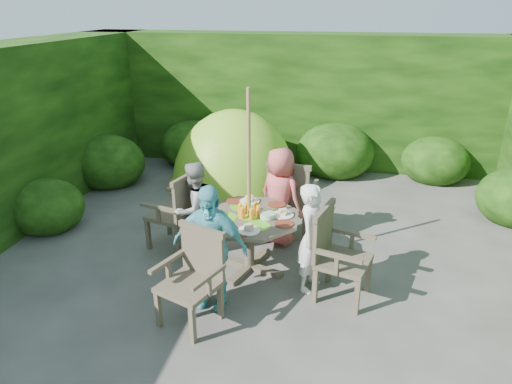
% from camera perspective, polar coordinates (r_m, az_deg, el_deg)
% --- Properties ---
extents(ground, '(60.00, 60.00, 0.00)m').
position_cam_1_polar(ground, '(5.90, 2.33, -8.17)').
color(ground, '#43413C').
rests_on(ground, ground).
extents(hedge_enclosure, '(9.00, 9.00, 2.50)m').
position_cam_1_polar(hedge_enclosure, '(6.64, 4.39, 7.07)').
color(hedge_enclosure, black).
rests_on(hedge_enclosure, ground).
extents(patio_table, '(1.55, 1.55, 0.85)m').
position_cam_1_polar(patio_table, '(5.39, -0.81, -4.06)').
color(patio_table, '#40372A').
rests_on(patio_table, ground).
extents(parasol_pole, '(0.06, 0.06, 2.20)m').
position_cam_1_polar(parasol_pole, '(5.18, -0.89, 0.89)').
color(parasol_pole, olive).
rests_on(parasol_pole, ground).
extents(garden_chair_right, '(0.67, 0.71, 0.99)m').
position_cam_1_polar(garden_chair_right, '(5.02, 10.03, -7.51)').
color(garden_chair_right, '#40372A').
rests_on(garden_chair_right, ground).
extents(garden_chair_left, '(0.66, 0.71, 1.00)m').
position_cam_1_polar(garden_chair_left, '(6.00, -9.84, -2.23)').
color(garden_chair_left, '#40372A').
rests_on(garden_chair_left, ground).
extents(garden_chair_back, '(0.69, 0.63, 1.05)m').
position_cam_1_polar(garden_chair_back, '(6.27, 4.35, -0.56)').
color(garden_chair_back, '#40372A').
rests_on(garden_chair_back, ground).
extents(garden_chair_front, '(0.71, 0.67, 0.95)m').
position_cam_1_polar(garden_chair_front, '(4.65, -7.80, -10.33)').
color(garden_chair_front, '#40372A').
rests_on(garden_chair_front, ground).
extents(child_right, '(0.40, 0.52, 1.26)m').
position_cam_1_polar(child_right, '(5.06, 7.01, -5.72)').
color(child_right, silver).
rests_on(child_right, ground).
extents(child_left, '(0.70, 0.75, 1.23)m').
position_cam_1_polar(child_left, '(5.79, -7.69, -2.13)').
color(child_left, '#989994').
rests_on(child_left, ground).
extents(child_back, '(0.77, 0.69, 1.32)m').
position_cam_1_polar(child_back, '(6.00, 3.03, -0.56)').
color(child_back, '#CE5555').
rests_on(child_back, ground).
extents(child_front, '(0.82, 0.38, 1.37)m').
position_cam_1_polar(child_front, '(4.76, -5.80, -6.84)').
color(child_front, '#51B4BE').
rests_on(child_front, ground).
extents(dome_tent, '(2.58, 2.58, 2.69)m').
position_cam_1_polar(dome_tent, '(8.22, -2.72, 1.00)').
color(dome_tent, '#8EBF24').
rests_on(dome_tent, ground).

